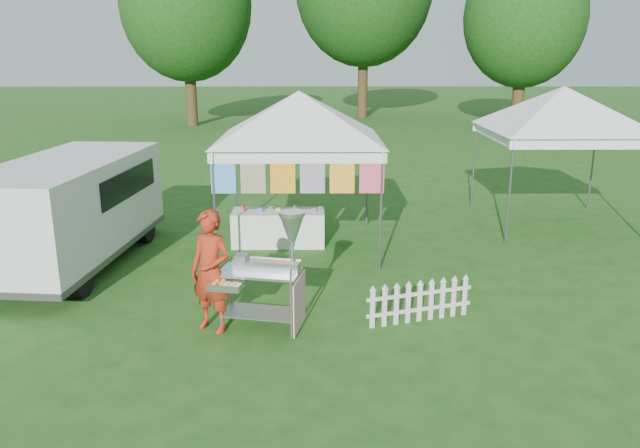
{
  "coord_description": "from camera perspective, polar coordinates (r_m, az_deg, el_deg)",
  "views": [
    {
      "loc": [
        0.3,
        -8.23,
        3.71
      ],
      "look_at": [
        0.37,
        1.14,
        1.1
      ],
      "focal_mm": 35.0,
      "sensor_mm": 36.0,
      "label": 1
    }
  ],
  "objects": [
    {
      "name": "tree_right",
      "position": [
        31.78,
        18.21,
        17.49
      ],
      "size": [
        5.6,
        5.6,
        8.42
      ],
      "color": "#362813",
      "rests_on": "ground"
    },
    {
      "name": "donut_cart",
      "position": [
        8.4,
        -4.44,
        -3.42
      ],
      "size": [
        1.32,
        0.82,
        1.67
      ],
      "rotation": [
        0.0,
        0.0,
        -0.2
      ],
      "color": "gray",
      "rests_on": "ground"
    },
    {
      "name": "picket_fence",
      "position": [
        8.96,
        9.1,
        -7.09
      ],
      "size": [
        1.55,
        0.52,
        0.56
      ],
      "rotation": [
        0.0,
        0.0,
        0.31
      ],
      "color": "silver",
      "rests_on": "ground"
    },
    {
      "name": "cargo_van",
      "position": [
        11.89,
        -21.69,
        1.37
      ],
      "size": [
        2.22,
        4.7,
        1.9
      ],
      "rotation": [
        0.0,
        0.0,
        -0.09
      ],
      "color": "silver",
      "rests_on": "ground"
    },
    {
      "name": "canopy_right",
      "position": [
        14.23,
        21.46,
        11.63
      ],
      "size": [
        4.24,
        4.24,
        3.45
      ],
      "color": "#59595E",
      "rests_on": "ground"
    },
    {
      "name": "vendor",
      "position": [
        8.53,
        -9.96,
        -4.3
      ],
      "size": [
        0.74,
        0.65,
        1.69
      ],
      "primitive_type": "imported",
      "rotation": [
        0.0,
        0.0,
        -0.5
      ],
      "color": "#9D2713",
      "rests_on": "ground"
    },
    {
      "name": "display_table",
      "position": [
        12.31,
        -3.81,
        -0.35
      ],
      "size": [
        1.8,
        0.7,
        0.69
      ],
      "primitive_type": "cube",
      "color": "white",
      "rests_on": "ground"
    },
    {
      "name": "tree_left",
      "position": [
        32.91,
        -12.13,
        18.95
      ],
      "size": [
        6.4,
        6.4,
        9.53
      ],
      "color": "#362813",
      "rests_on": "ground"
    },
    {
      "name": "ground",
      "position": [
        9.03,
        -2.32,
        -8.7
      ],
      "size": [
        120.0,
        120.0,
        0.0
      ],
      "primitive_type": "plane",
      "color": "#194F16",
      "rests_on": "ground"
    },
    {
      "name": "canopy_main",
      "position": [
        11.75,
        -1.93,
        12.03
      ],
      "size": [
        4.24,
        4.24,
        3.45
      ],
      "color": "#59595E",
      "rests_on": "ground"
    }
  ]
}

